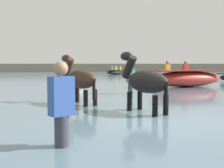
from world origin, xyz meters
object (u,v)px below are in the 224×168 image
Objects in this scene: boat_far_inshore at (116,72)px; channel_buoy at (79,83)px; boat_distant_west at (187,78)px; person_wading_mid at (61,116)px; person_onlooker_left at (131,83)px; horse_lead_dark_bay at (80,81)px; horse_trailing_black at (145,84)px.

channel_buoy is at bearing -101.93° from boat_far_inshore.
person_wading_mid is at bearing -118.47° from boat_distant_west.
boat_distant_west is 5.06× the size of channel_buoy.
boat_distant_west reaches higher than person_onlooker_left.
horse_lead_dark_bay is 1.15× the size of person_onlooker_left.
boat_distant_west is at bearing 63.28° from horse_trailing_black.
person_onlooker_left is at bearing -57.92° from channel_buoy.
horse_lead_dark_bay is 1.15× the size of person_wading_mid.
channel_buoy is (-5.46, 0.22, -0.24)m from boat_distant_west.
person_onlooker_left is at bearing 73.56° from person_wading_mid.
channel_buoy is at bearing 122.08° from person_onlooker_left.
boat_distant_west is 1.70× the size of boat_far_inshore.
boat_far_inshore reaches higher than channel_buoy.
boat_far_inshore is (1.76, 24.29, -0.42)m from horse_trailing_black.
person_wading_mid is (-2.02, -6.85, 0.00)m from person_onlooker_left.
person_wading_mid is at bearing -91.82° from horse_lead_dark_bay.
boat_far_inshore is at bearing 96.43° from boat_distant_west.
boat_distant_west reaches higher than channel_buoy.
boat_far_inshore is 20.13m from person_onlooker_left.
horse_trailing_black reaches higher than boat_far_inshore.
horse_lead_dark_bay reaches higher than boat_far_inshore.
person_onlooker_left reaches higher than channel_buoy.
boat_far_inshore is at bearing 85.84° from person_onlooker_left.
boat_distant_west is at bearing -83.57° from boat_far_inshore.
person_onlooker_left is at bearing 54.76° from horse_lead_dark_bay.
boat_distant_west reaches higher than boat_far_inshore.
boat_far_inshore is at bearing 81.63° from horse_lead_dark_bay.
horse_trailing_black is 3.16m from person_wading_mid.
boat_far_inshore is at bearing 85.85° from horse_trailing_black.
person_wading_mid reaches higher than channel_buoy.
horse_trailing_black is at bearing -116.72° from boat_distant_west.
boat_far_inshore is 27.16m from person_wading_mid.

